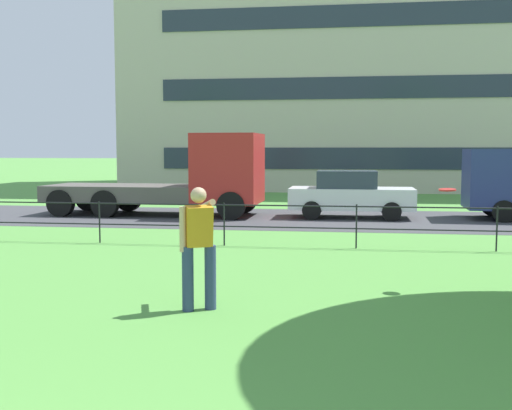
{
  "coord_description": "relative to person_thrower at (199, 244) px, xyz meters",
  "views": [
    {
      "loc": [
        2.76,
        -1.41,
        2.23
      ],
      "look_at": [
        1.16,
        9.78,
        1.22
      ],
      "focal_mm": 43.68,
      "sensor_mm": 36.0,
      "label": 1
    }
  ],
  "objects": [
    {
      "name": "frisbee",
      "position": [
        3.61,
        1.88,
        0.66
      ],
      "size": [
        0.35,
        0.35,
        0.04
      ],
      "color": "red"
    },
    {
      "name": "car_white_center",
      "position": [
        2.18,
        12.12,
        -0.15
      ],
      "size": [
        4.02,
        1.85,
        1.54
      ],
      "color": "silver",
      "rests_on": "ground"
    },
    {
      "name": "street_strip",
      "position": [
        -0.77,
        11.6,
        -0.92
      ],
      "size": [
        80.0,
        6.22,
        0.01
      ],
      "primitive_type": "cube",
      "color": "#424247",
      "rests_on": "ground"
    },
    {
      "name": "flatbed_truck_right",
      "position": [
        -3.32,
        12.08,
        0.29
      ],
      "size": [
        7.36,
        2.6,
        2.75
      ],
      "color": "#B22323",
      "rests_on": "ground"
    },
    {
      "name": "person_thrower",
      "position": [
        0.0,
        0.0,
        0.0
      ],
      "size": [
        0.47,
        0.87,
        1.71
      ],
      "color": "navy",
      "rests_on": "ground"
    },
    {
      "name": "apartment_building_background",
      "position": [
        6.33,
        30.46,
        8.13
      ],
      "size": [
        33.15,
        13.79,
        18.11
      ],
      "color": "beige",
      "rests_on": "ground"
    },
    {
      "name": "park_fence",
      "position": [
        -0.77,
        5.77,
        -0.26
      ],
      "size": [
        30.35,
        0.04,
        1.0
      ],
      "color": "black",
      "rests_on": "ground"
    }
  ]
}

